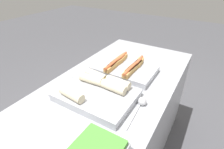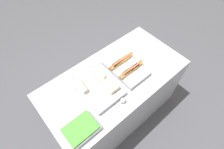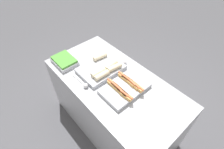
{
  "view_description": "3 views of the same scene",
  "coord_description": "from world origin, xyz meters",
  "views": [
    {
      "loc": [
        -0.94,
        -0.54,
        1.59
      ],
      "look_at": [
        -0.03,
        0.0,
        0.95
      ],
      "focal_mm": 28.0,
      "sensor_mm": 36.0,
      "label": 1
    },
    {
      "loc": [
        -0.73,
        -0.8,
        2.41
      ],
      "look_at": [
        -0.03,
        0.0,
        0.95
      ],
      "focal_mm": 28.0,
      "sensor_mm": 36.0,
      "label": 2
    },
    {
      "loc": [
        0.93,
        -0.85,
        2.26
      ],
      "look_at": [
        -0.03,
        0.0,
        0.95
      ],
      "focal_mm": 28.0,
      "sensor_mm": 36.0,
      "label": 3
    }
  ],
  "objects": [
    {
      "name": "ground_plane",
      "position": [
        0.0,
        0.0,
        0.0
      ],
      "size": [
        12.0,
        12.0,
        0.0
      ],
      "primitive_type": "plane",
      "color": "#4C4C51"
    },
    {
      "name": "tray_hotdogs",
      "position": [
        0.16,
        -0.0,
        0.91
      ],
      "size": [
        0.35,
        0.48,
        0.1
      ],
      "color": "#A8AAB2",
      "rests_on": "counter"
    },
    {
      "name": "serving_spoon_far",
      "position": [
        -0.14,
        0.28,
        0.89
      ],
      "size": [
        0.28,
        0.05,
        0.05
      ],
      "color": "silver",
      "rests_on": "counter"
    },
    {
      "name": "serving_spoon_near",
      "position": [
        -0.15,
        -0.28,
        0.89
      ],
      "size": [
        0.26,
        0.05,
        0.05
      ],
      "color": "silver",
      "rests_on": "counter"
    },
    {
      "name": "counter",
      "position": [
        0.0,
        0.0,
        0.43
      ],
      "size": [
        1.63,
        0.82,
        0.87
      ],
      "color": "#A8AAB2",
      "rests_on": "ground_plane"
    },
    {
      "name": "tray_side_front",
      "position": [
        -0.61,
        -0.24,
        0.9
      ],
      "size": [
        0.3,
        0.22,
        0.07
      ],
      "color": "#A8AAB2",
      "rests_on": "counter"
    },
    {
      "name": "tray_wraps",
      "position": [
        -0.21,
        0.01,
        0.91
      ],
      "size": [
        0.35,
        0.48,
        0.11
      ],
      "color": "#A8AAB2",
      "rests_on": "counter"
    }
  ]
}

